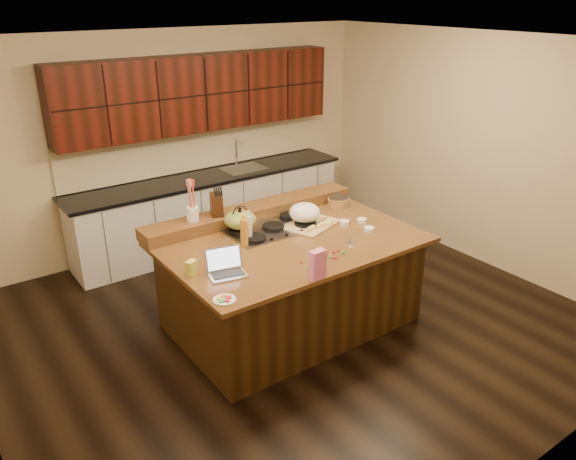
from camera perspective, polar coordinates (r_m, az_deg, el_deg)
room at (r=5.17m, az=0.32°, el=3.39°), size 5.52×5.02×2.72m
island at (r=5.53m, az=0.30°, el=-5.27°), size 2.40×1.60×0.92m
back_ledge at (r=5.84m, az=-3.71°, el=1.86°), size 2.40×0.30×0.12m
cooktop at (r=5.55m, az=-1.50°, el=0.22°), size 0.92×0.52×0.05m
back_counter at (r=7.24m, az=-8.16°, el=5.95°), size 3.70×0.66×2.40m
kettle at (r=5.46m, az=-4.89°, el=1.05°), size 0.23×0.23×0.17m
green_bowl at (r=5.46m, az=-4.89°, el=1.04°), size 0.40×0.40×0.17m
laptop at (r=4.71m, az=-6.34°, el=-3.77°), size 0.35×0.30×0.21m
oil_bottle at (r=5.15m, az=-4.47°, el=-0.31°), size 0.08×0.08×0.27m
vinegar_bottle at (r=5.27m, az=-4.00°, el=0.19°), size 0.06×0.06×0.25m
wooden_tray at (r=5.64m, az=1.86°, el=1.50°), size 0.64×0.55×0.22m
ramekin_a at (r=5.55m, az=8.23°, el=0.07°), size 0.10×0.10×0.04m
ramekin_b at (r=5.75m, az=7.52°, el=0.94°), size 0.13×0.13×0.04m
ramekin_c at (r=5.68m, az=5.75°, el=0.74°), size 0.12×0.12×0.04m
strainer_bowl at (r=6.17m, az=5.15°, el=2.86°), size 0.28×0.28×0.09m
kitchen_timer at (r=5.27m, az=6.41°, el=-1.01°), size 0.08×0.08×0.07m
pink_bag at (r=4.57m, az=3.01°, el=-3.54°), size 0.14×0.08×0.25m
candy_plate at (r=4.34m, az=-6.48°, el=-7.06°), size 0.19×0.19×0.01m
package_box at (r=4.72m, az=-9.78°, el=-3.83°), size 0.11×0.10×0.13m
utensil_crock at (r=5.50m, az=-9.67°, el=1.62°), size 0.12×0.12×0.14m
knife_block at (r=5.60m, az=-7.28°, el=2.57°), size 0.16×0.20×0.22m
gumdrop_0 at (r=5.01m, az=3.95°, el=-2.58°), size 0.02×0.02×0.02m
gumdrop_1 at (r=4.76m, az=1.96°, el=-3.97°), size 0.02×0.02×0.02m
gumdrop_2 at (r=5.11m, az=5.15°, el=-2.05°), size 0.02×0.02×0.02m
gumdrop_3 at (r=5.05m, az=3.53°, el=-2.31°), size 0.02×0.02×0.02m
gumdrop_4 at (r=4.87m, az=1.33°, el=-3.32°), size 0.02×0.02×0.02m
gumdrop_5 at (r=5.06m, az=5.71°, el=-2.33°), size 0.02×0.02×0.02m
gumdrop_6 at (r=4.96m, az=4.91°, el=-2.88°), size 0.02×0.02×0.02m
gumdrop_7 at (r=5.08m, az=5.59°, el=-2.25°), size 0.02×0.02×0.02m
gumdrop_8 at (r=5.06m, az=4.67°, el=-2.28°), size 0.02×0.02×0.02m
gumdrop_9 at (r=4.78m, az=2.77°, el=-3.87°), size 0.02×0.02×0.02m
gumdrop_10 at (r=4.91m, az=2.27°, el=-3.11°), size 0.02×0.02×0.02m
gumdrop_11 at (r=4.97m, az=4.38°, el=-2.80°), size 0.02×0.02×0.02m
gumdrop_12 at (r=4.97m, az=4.66°, el=-2.82°), size 0.02×0.02×0.02m
gumdrop_13 at (r=4.84m, az=2.85°, el=-3.52°), size 0.02×0.02×0.02m
gumdrop_14 at (r=5.09m, az=5.12°, el=-2.16°), size 0.02×0.02×0.02m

